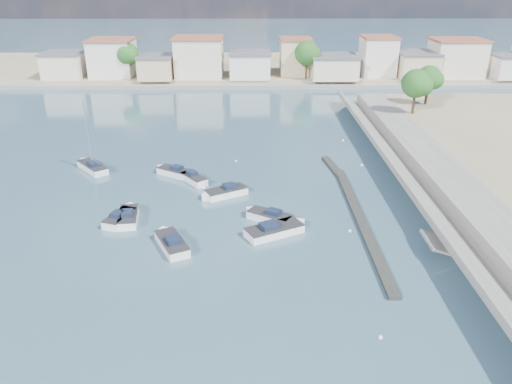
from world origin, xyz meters
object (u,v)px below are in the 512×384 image
motorboat_c (268,217)px  motorboat_g (195,180)px  motorboat_b (121,218)px  sailboat (92,167)px  motorboat_e (129,216)px  motorboat_h (277,230)px  motorboat_a (171,243)px  motorboat_f (173,172)px  motorboat_d (224,193)px

motorboat_c → motorboat_g: same height
motorboat_b → motorboat_g: size_ratio=1.10×
sailboat → motorboat_e: bearing=-60.8°
motorboat_c → motorboat_h: same height
motorboat_a → motorboat_c: size_ratio=1.11×
sailboat → motorboat_a: bearing=-56.4°
motorboat_e → motorboat_b: bearing=-154.0°
motorboat_e → motorboat_f: (2.67, 11.90, -0.00)m
motorboat_c → motorboat_f: size_ratio=1.03×
motorboat_g → motorboat_h: bearing=-54.1°
motorboat_a → motorboat_e: same height
motorboat_b → sailboat: sailboat is taller
motorboat_c → motorboat_h: bearing=-74.4°
motorboat_e → motorboat_h: same height
motorboat_a → motorboat_b: (-5.62, 4.98, -0.00)m
motorboat_b → motorboat_g: 11.52m
motorboat_h → sailboat: 27.63m
motorboat_g → motorboat_h: size_ratio=0.69×
motorboat_c → sailboat: sailboat is taller
motorboat_h → sailboat: sailboat is taller
motorboat_b → motorboat_f: size_ratio=0.98×
motorboat_b → motorboat_d: bearing=31.2°
motorboat_d → motorboat_g: (-3.56, 3.79, 0.00)m
motorboat_a → motorboat_h: (9.54, 2.33, -0.00)m
motorboat_a → motorboat_e: (-4.97, 5.30, -0.00)m
motorboat_a → motorboat_f: bearing=97.6°
motorboat_b → motorboat_c: (14.38, 0.14, 0.00)m
sailboat → motorboat_f: bearing=-9.3°
motorboat_d → motorboat_g: 5.20m
motorboat_c → sailboat: size_ratio=0.52×
motorboat_f → motorboat_c: bearing=-47.5°
motorboat_b → sailboat: 15.55m
motorboat_f → motorboat_g: bearing=-41.2°
motorboat_h → sailboat: size_ratio=0.66×
motorboat_d → motorboat_h: 10.13m
motorboat_e → motorboat_h: bearing=-11.6°
motorboat_b → motorboat_h: 15.39m
motorboat_g → motorboat_b: bearing=-122.6°
sailboat → motorboat_b: bearing=-63.5°
motorboat_f → motorboat_a: bearing=-82.4°
motorboat_f → motorboat_h: 19.01m
motorboat_a → sailboat: bearing=123.6°
motorboat_d → motorboat_h: bearing=-57.7°
motorboat_g → sailboat: 13.81m
motorboat_b → motorboat_e: 0.73m
motorboat_g → sailboat: size_ratio=0.45×
motorboat_g → motorboat_a: bearing=-92.3°
motorboat_f → motorboat_b: bearing=-105.2°
motorboat_e → motorboat_g: 10.90m
motorboat_f → motorboat_g: (2.88, -2.52, 0.00)m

